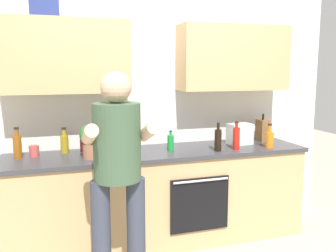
# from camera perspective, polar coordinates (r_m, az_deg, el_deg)

# --- Properties ---
(ground_plane) EXTENTS (12.00, 12.00, 0.00)m
(ground_plane) POSITION_cam_1_polar(r_m,az_deg,el_deg) (3.78, -1.16, -17.30)
(ground_plane) COLOR #B2A893
(back_wall_unit) EXTENTS (4.00, 0.38, 2.50)m
(back_wall_unit) POSITION_cam_1_polar(r_m,az_deg,el_deg) (3.66, -2.51, 6.19)
(back_wall_unit) COLOR silver
(back_wall_unit) RESTS_ON ground
(counter) EXTENTS (2.84, 0.67, 0.90)m
(counter) POSITION_cam_1_polar(r_m,az_deg,el_deg) (3.60, -1.16, -10.85)
(counter) COLOR tan
(counter) RESTS_ON ground
(person_standing) EXTENTS (0.49, 0.45, 1.65)m
(person_standing) POSITION_cam_1_polar(r_m,az_deg,el_deg) (2.68, -7.82, -6.16)
(person_standing) COLOR #383D4C
(person_standing) RESTS_ON ground
(bottle_soy) EXTENTS (0.07, 0.07, 0.27)m
(bottle_soy) POSITION_cam_1_polar(r_m,az_deg,el_deg) (3.48, 7.76, -2.10)
(bottle_soy) COLOR black
(bottle_soy) RESTS_ON counter
(bottle_soda) EXTENTS (0.06, 0.06, 0.19)m
(bottle_soda) POSITION_cam_1_polar(r_m,az_deg,el_deg) (3.47, 0.40, -2.57)
(bottle_soda) COLOR #198C33
(bottle_soda) RESTS_ON counter
(bottle_juice) EXTENTS (0.08, 0.08, 0.24)m
(bottle_juice) POSITION_cam_1_polar(r_m,az_deg,el_deg) (3.73, 15.47, -1.91)
(bottle_juice) COLOR orange
(bottle_juice) RESTS_ON counter
(bottle_hotsauce) EXTENTS (0.07, 0.07, 0.27)m
(bottle_hotsauce) POSITION_cam_1_polar(r_m,az_deg,el_deg) (3.58, 10.54, -1.78)
(bottle_hotsauce) COLOR red
(bottle_hotsauce) RESTS_ON counter
(bottle_wine) EXTENTS (0.07, 0.07, 0.21)m
(bottle_wine) POSITION_cam_1_polar(r_m,az_deg,el_deg) (3.52, -12.90, -2.55)
(bottle_wine) COLOR #471419
(bottle_wine) RESTS_ON counter
(bottle_oil) EXTENTS (0.07, 0.07, 0.24)m
(bottle_oil) POSITION_cam_1_polar(r_m,az_deg,el_deg) (3.51, -15.75, -2.53)
(bottle_oil) COLOR olive
(bottle_oil) RESTS_ON counter
(bottle_syrup) EXTENTS (0.07, 0.07, 0.27)m
(bottle_syrup) POSITION_cam_1_polar(r_m,az_deg,el_deg) (3.41, -22.32, -2.86)
(bottle_syrup) COLOR #8C4C14
(bottle_syrup) RESTS_ON counter
(cup_ceramic) EXTENTS (0.09, 0.09, 0.10)m
(cup_ceramic) POSITION_cam_1_polar(r_m,az_deg,el_deg) (3.45, -20.05, -3.68)
(cup_ceramic) COLOR #BF4C47
(cup_ceramic) RESTS_ON counter
(knife_block) EXTENTS (0.10, 0.14, 0.29)m
(knife_block) POSITION_cam_1_polar(r_m,az_deg,el_deg) (4.06, 14.46, -0.62)
(knife_block) COLOR brown
(knife_block) RESTS_ON counter
(potted_herb) EXTENTS (0.19, 0.19, 0.30)m
(potted_herb) POSITION_cam_1_polar(r_m,az_deg,el_deg) (3.23, -11.92, -2.04)
(potted_herb) COLOR #9E6647
(potted_herb) RESTS_ON counter
(grocery_bag_produce) EXTENTS (0.25, 0.18, 0.21)m
(grocery_bag_produce) POSITION_cam_1_polar(r_m,az_deg,el_deg) (3.84, 11.06, -1.21)
(grocery_bag_produce) COLOR silver
(grocery_bag_produce) RESTS_ON counter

